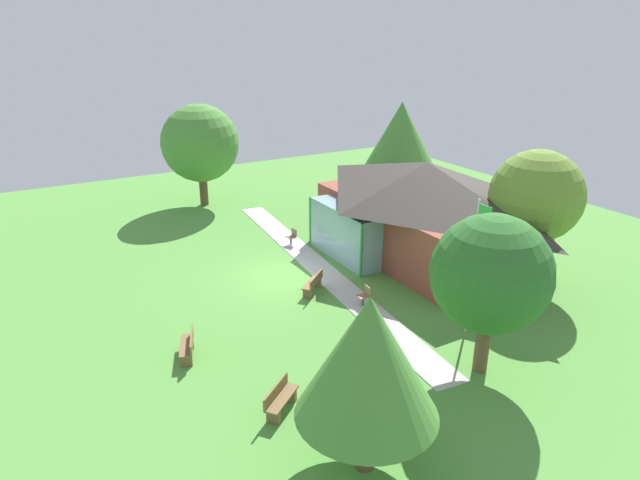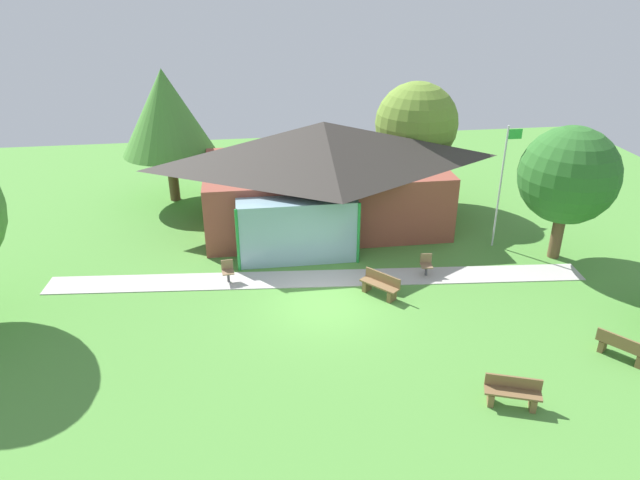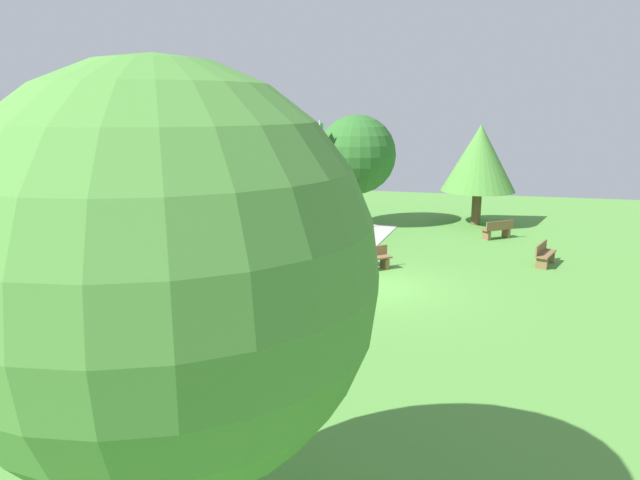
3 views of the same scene
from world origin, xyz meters
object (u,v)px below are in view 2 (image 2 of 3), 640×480
Objects in this scene: tree_behind_pavilion_left at (166,112)px; pavilion at (322,173)px; bench_front_right at (512,393)px; bench_lawn_far_right at (622,347)px; tree_east_hedge at (568,176)px; tree_behind_pavilion_right at (416,124)px; patio_chair_west at (228,272)px; patio_chair_lawn_spare at (426,266)px; flagpole at (502,182)px; bench_rear_near_path at (380,285)px.

pavilion is at bearing -29.86° from tree_behind_pavilion_left.
tree_behind_pavilion_left is (-7.00, 4.02, 2.03)m from pavilion.
tree_behind_pavilion_left is (-10.34, 16.88, 4.08)m from bench_front_right.
tree_east_hedge is (1.40, 6.70, 3.09)m from bench_lawn_far_right.
pavilion is 1.93× the size of tree_behind_pavilion_right.
tree_east_hedge is at bearing -27.66° from pavilion.
bench_front_right is (3.34, -12.87, -2.05)m from pavilion.
patio_chair_lawn_spare is (7.55, -0.55, 0.00)m from patio_chair_west.
patio_chair_west is at bearing -171.96° from flagpole.
pavilion is 2.12× the size of tree_east_hedge.
bench_front_right is 15.48m from tree_behind_pavilion_right.
bench_rear_near_path is (-5.75, -3.35, -2.48)m from flagpole.
bench_front_right is (-4.19, -1.49, 0.00)m from bench_lawn_far_right.
tree_behind_pavilion_right reaches higher than pavilion.
patio_chair_lawn_spare is (3.24, -5.47, -2.04)m from pavilion.
tree_behind_pavilion_left is (-2.69, 8.94, 4.06)m from patio_chair_west.
pavilion reaches higher than bench_rear_near_path.
bench_front_right is 0.29× the size of tree_east_hedge.
pavilion is at bearing 152.34° from tree_east_hedge.
flagpole is at bearing 146.81° from bench_lawn_far_right.
patio_chair_west reaches higher than bench_rear_near_path.
pavilion is 8.32m from tree_behind_pavilion_left.
tree_east_hedge is 0.91× the size of tree_behind_pavilion_right.
tree_behind_pavilion_right is at bearing -95.20° from patio_chair_lawn_spare.
patio_chair_west is at bearing -131.20° from pavilion.
pavilion is 7.38× the size of bench_front_right.
bench_front_right is at bearing 97.54° from patio_chair_lawn_spare.
tree_east_hedge is (13.23, 0.24, 3.08)m from patio_chair_west.
tree_east_hedge is at bearing -104.34° from bench_front_right.
pavilion reaches higher than patio_chair_lawn_spare.
bench_lawn_far_right is 21.56m from tree_behind_pavilion_left.
tree_behind_pavilion_right is (1.51, 14.99, 3.55)m from bench_front_right.
bench_rear_near_path is 0.26× the size of tree_east_hedge.
flagpole is 0.96× the size of tree_east_hedge.
bench_front_right is 20.21m from tree_behind_pavilion_left.
tree_behind_pavilion_right is 0.91× the size of tree_behind_pavilion_left.
tree_behind_pavilion_left is at bearing 150.14° from pavilion.
bench_front_right is at bearing -58.51° from tree_behind_pavilion_left.
tree_behind_pavilion_right reaches higher than flagpole.
pavilion is 7.91× the size of bench_lawn_far_right.
tree_behind_pavilion_right is at bearing -148.57° from patio_chair_west.
tree_behind_pavilion_left reaches higher than patio_chair_west.
patio_chair_lawn_spare is 14.54m from tree_behind_pavilion_left.
tree_behind_pavilion_right is at bearing -9.08° from tree_behind_pavilion_left.
bench_lawn_far_right is at bearing -56.52° from pavilion.
bench_rear_near_path is at bearing -165.50° from tree_east_hedge.
pavilion is 13.80m from bench_lawn_far_right.
tree_behind_pavilion_right is (3.71, 8.81, 3.55)m from bench_rear_near_path.
flagpole is 3.57× the size of bench_lawn_far_right.
tree_behind_pavilion_left reaches higher than patio_chair_lawn_spare.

